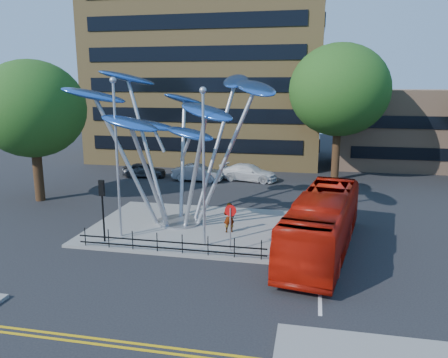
% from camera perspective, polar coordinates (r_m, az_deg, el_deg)
% --- Properties ---
extents(ground, '(120.00, 120.00, 0.00)m').
position_cam_1_polar(ground, '(21.09, -5.95, -11.75)').
color(ground, black).
rests_on(ground, ground).
extents(traffic_island, '(12.00, 9.00, 0.15)m').
position_cam_1_polar(traffic_island, '(26.69, -4.12, -6.29)').
color(traffic_island, slate).
rests_on(traffic_island, ground).
extents(double_yellow_near, '(40.00, 0.12, 0.01)m').
position_cam_1_polar(double_yellow_near, '(16.15, -12.76, -20.08)').
color(double_yellow_near, gold).
rests_on(double_yellow_near, ground).
extents(double_yellow_far, '(40.00, 0.12, 0.01)m').
position_cam_1_polar(double_yellow_far, '(15.92, -13.23, -20.62)').
color(double_yellow_far, gold).
rests_on(double_yellow_far, ground).
extents(brick_tower, '(25.00, 15.00, 30.00)m').
position_cam_1_polar(brick_tower, '(52.12, -1.81, 19.39)').
color(brick_tower, olive).
rests_on(brick_tower, ground).
extents(low_building_near, '(15.00, 8.00, 8.00)m').
position_cam_1_polar(low_building_near, '(49.57, 23.41, 6.01)').
color(low_building_near, tan).
rests_on(low_building_near, ground).
extents(tree_right, '(8.80, 8.80, 12.11)m').
position_cam_1_polar(tree_right, '(40.38, 14.83, 11.15)').
color(tree_right, black).
rests_on(tree_right, ground).
extents(tree_left, '(7.60, 7.60, 10.32)m').
position_cam_1_polar(tree_left, '(34.70, -23.76, 8.34)').
color(tree_left, black).
rests_on(tree_left, ground).
extents(leaf_sculpture, '(12.72, 9.54, 9.51)m').
position_cam_1_polar(leaf_sculpture, '(26.32, -6.21, 8.53)').
color(leaf_sculpture, '#9EA0A5').
rests_on(leaf_sculpture, traffic_island).
extents(street_lamp_left, '(0.36, 0.36, 8.80)m').
position_cam_1_polar(street_lamp_left, '(24.41, -13.88, 4.37)').
color(street_lamp_left, '#9EA0A5').
rests_on(street_lamp_left, traffic_island).
extents(street_lamp_right, '(0.36, 0.36, 8.30)m').
position_cam_1_polar(street_lamp_right, '(22.28, -2.69, 3.31)').
color(street_lamp_right, '#9EA0A5').
rests_on(street_lamp_right, traffic_island).
extents(traffic_light_island, '(0.28, 0.18, 3.42)m').
position_cam_1_polar(traffic_light_island, '(24.28, -15.62, -2.37)').
color(traffic_light_island, black).
rests_on(traffic_light_island, traffic_island).
extents(no_entry_sign_island, '(0.60, 0.10, 2.45)m').
position_cam_1_polar(no_entry_sign_island, '(22.26, 0.85, -5.37)').
color(no_entry_sign_island, '#9EA0A5').
rests_on(no_entry_sign_island, traffic_island).
extents(pedestrian_railing_front, '(10.00, 0.06, 1.00)m').
position_cam_1_polar(pedestrian_railing_front, '(22.67, -7.11, -8.52)').
color(pedestrian_railing_front, black).
rests_on(pedestrian_railing_front, traffic_island).
extents(red_bus, '(4.47, 11.44, 3.11)m').
position_cam_1_polar(red_bus, '(23.18, 12.73, -5.63)').
color(red_bus, '#AB1407').
rests_on(red_bus, ground).
extents(pedestrian, '(0.76, 0.67, 1.76)m').
position_cam_1_polar(pedestrian, '(25.28, 0.65, -5.05)').
color(pedestrian, gray).
rests_on(pedestrian, traffic_island).
extents(parked_car_left, '(4.12, 1.95, 1.36)m').
position_cam_1_polar(parked_car_left, '(41.59, -10.38, 1.17)').
color(parked_car_left, '#3A3C41').
rests_on(parked_car_left, ground).
extents(parked_car_mid, '(4.56, 1.65, 1.49)m').
position_cam_1_polar(parked_car_mid, '(39.34, -3.43, 0.81)').
color(parked_car_mid, '#A4A5AB').
rests_on(parked_car_mid, ground).
extents(parked_car_right, '(5.40, 2.90, 1.49)m').
position_cam_1_polar(parked_car_right, '(39.43, 3.29, 0.84)').
color(parked_car_right, silver).
rests_on(parked_car_right, ground).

